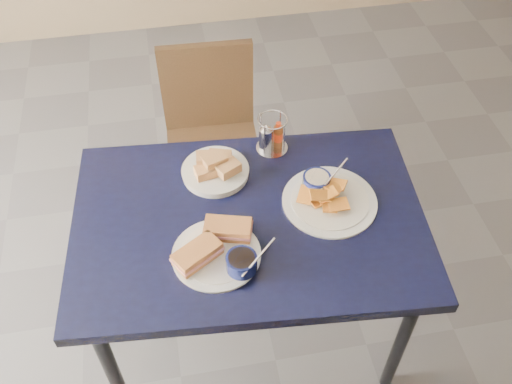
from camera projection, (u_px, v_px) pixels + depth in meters
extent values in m
plane|color=#4C4C50|center=(275.00, 360.00, 2.25)|extent=(6.00, 6.00, 0.00)
cube|color=black|center=(249.00, 222.00, 1.79)|extent=(1.16, 0.82, 0.04)
cylinder|color=black|center=(403.00, 338.00, 1.93)|extent=(0.04, 0.04, 0.71)
cylinder|color=black|center=(116.00, 242.00, 2.20)|extent=(0.04, 0.04, 0.71)
cylinder|color=black|center=(352.00, 208.00, 2.32)|extent=(0.04, 0.04, 0.71)
cube|color=black|center=(214.00, 151.00, 2.48)|extent=(0.41, 0.39, 0.04)
cylinder|color=black|center=(185.00, 213.00, 2.51)|extent=(0.03, 0.03, 0.38)
cylinder|color=black|center=(256.00, 203.00, 2.55)|extent=(0.03, 0.03, 0.38)
cylinder|color=black|center=(179.00, 166.00, 2.71)|extent=(0.03, 0.03, 0.38)
cylinder|color=black|center=(245.00, 158.00, 2.75)|extent=(0.03, 0.03, 0.38)
cube|color=black|center=(206.00, 86.00, 2.42)|extent=(0.39, 0.05, 0.41)
cylinder|color=white|center=(216.00, 254.00, 1.68)|extent=(0.26, 0.26, 0.01)
cylinder|color=white|center=(216.00, 253.00, 1.67)|extent=(0.22, 0.22, 0.00)
cube|color=#C17D45|center=(197.00, 254.00, 1.64)|extent=(0.16, 0.13, 0.04)
cube|color=#D98584|center=(198.00, 255.00, 1.64)|extent=(0.16, 0.14, 0.01)
cube|color=#C17D45|center=(228.00, 229.00, 1.70)|extent=(0.15, 0.11, 0.04)
cube|color=#D98584|center=(228.00, 230.00, 1.71)|extent=(0.16, 0.11, 0.01)
cylinder|color=#0A1039|center=(242.00, 263.00, 1.62)|extent=(0.09, 0.09, 0.05)
cylinder|color=black|center=(241.00, 259.00, 1.60)|extent=(0.08, 0.08, 0.01)
cylinder|color=silver|center=(258.00, 257.00, 1.58)|extent=(0.11, 0.07, 0.08)
cylinder|color=white|center=(330.00, 201.00, 1.81)|extent=(0.30, 0.30, 0.01)
cylinder|color=white|center=(330.00, 200.00, 1.81)|extent=(0.25, 0.25, 0.00)
cube|color=orange|center=(315.00, 200.00, 1.81)|extent=(0.06, 0.08, 0.01)
cube|color=orange|center=(329.00, 207.00, 1.78)|extent=(0.06, 0.07, 0.02)
cube|color=orange|center=(320.00, 185.00, 1.84)|extent=(0.08, 0.08, 0.02)
cube|color=orange|center=(305.00, 196.00, 1.80)|extent=(0.07, 0.08, 0.02)
cube|color=orange|center=(338.00, 206.00, 1.76)|extent=(0.07, 0.05, 0.02)
cube|color=orange|center=(336.00, 186.00, 1.82)|extent=(0.08, 0.07, 0.02)
cube|color=orange|center=(327.00, 197.00, 1.78)|extent=(0.07, 0.06, 0.03)
cube|color=orange|center=(332.00, 188.00, 1.80)|extent=(0.08, 0.08, 0.02)
cube|color=orange|center=(320.00, 197.00, 1.76)|extent=(0.07, 0.05, 0.02)
cylinder|color=#0A1039|center=(316.00, 182.00, 1.83)|extent=(0.09, 0.09, 0.05)
cylinder|color=#C6B396|center=(317.00, 179.00, 1.82)|extent=(0.08, 0.08, 0.01)
cylinder|color=silver|center=(333.00, 175.00, 1.79)|extent=(0.11, 0.07, 0.08)
cylinder|color=white|center=(215.00, 172.00, 1.89)|extent=(0.22, 0.22, 0.02)
cylinder|color=white|center=(215.00, 170.00, 1.89)|extent=(0.18, 0.18, 0.00)
cube|color=tan|center=(207.00, 172.00, 1.85)|extent=(0.08, 0.06, 0.03)
cube|color=tan|center=(220.00, 158.00, 1.89)|extent=(0.09, 0.07, 0.03)
cube|color=tan|center=(228.00, 168.00, 1.85)|extent=(0.09, 0.08, 0.03)
cube|color=tan|center=(208.00, 159.00, 1.87)|extent=(0.08, 0.06, 0.03)
cube|color=tan|center=(215.00, 161.00, 1.85)|extent=(0.09, 0.07, 0.03)
cylinder|color=silver|center=(272.00, 148.00, 1.98)|extent=(0.11, 0.11, 0.01)
cylinder|color=silver|center=(280.00, 125.00, 1.96)|extent=(0.01, 0.01, 0.13)
cylinder|color=silver|center=(261.00, 128.00, 1.95)|extent=(0.00, 0.01, 0.13)
cylinder|color=silver|center=(264.00, 141.00, 1.90)|extent=(0.00, 0.01, 0.13)
cylinder|color=silver|center=(284.00, 139.00, 1.91)|extent=(0.01, 0.01, 0.13)
torus|color=silver|center=(273.00, 120.00, 1.89)|extent=(0.10, 0.10, 0.00)
cylinder|color=silver|center=(266.00, 139.00, 1.94)|extent=(0.05, 0.05, 0.08)
cone|color=silver|center=(266.00, 127.00, 1.91)|extent=(0.04, 0.04, 0.02)
cylinder|color=brown|center=(278.00, 136.00, 1.95)|extent=(0.03, 0.03, 0.08)
cylinder|color=#B4280A|center=(278.00, 136.00, 1.95)|extent=(0.03, 0.03, 0.03)
cylinder|color=#B4280A|center=(279.00, 125.00, 1.92)|extent=(0.02, 0.02, 0.02)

